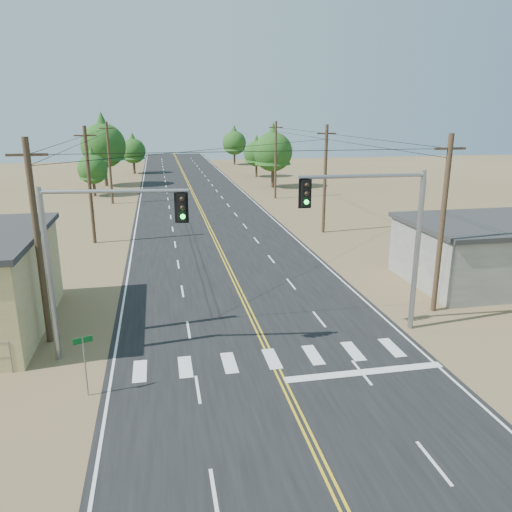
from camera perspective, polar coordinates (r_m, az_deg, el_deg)
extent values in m
plane|color=olive|center=(17.27, 8.30, -23.82)|extent=(220.00, 220.00, 0.00)
cube|color=black|center=(44.07, -4.55, 1.55)|extent=(15.00, 200.00, 0.02)
cylinder|color=gray|center=(24.69, -26.24, -10.32)|extent=(0.06, 0.06, 1.50)
cylinder|color=#4C3826|center=(25.79, -23.63, 1.18)|extent=(0.30, 0.30, 10.00)
cube|color=#4C3826|center=(25.14, -24.71, 10.46)|extent=(1.80, 0.12, 0.12)
cylinder|color=#4C3826|center=(45.18, -18.47, 7.59)|extent=(0.30, 0.30, 10.00)
cube|color=#4C3826|center=(44.81, -18.95, 12.90)|extent=(1.80, 0.12, 0.12)
cylinder|color=#4C3826|center=(64.94, -16.39, 10.11)|extent=(0.30, 0.30, 10.00)
cube|color=#4C3826|center=(64.69, -16.69, 13.81)|extent=(1.80, 0.12, 0.12)
cylinder|color=#4C3826|center=(29.41, 20.48, 3.22)|extent=(0.30, 0.30, 10.00)
cube|color=#4C3826|center=(28.84, 21.30, 11.37)|extent=(1.80, 0.12, 0.12)
cylinder|color=#4C3826|center=(47.34, 7.88, 8.61)|extent=(0.30, 0.30, 10.00)
cube|color=#4C3826|center=(46.99, 8.08, 13.69)|extent=(1.80, 0.12, 0.12)
cylinder|color=#4C3826|center=(66.46, 2.26, 10.86)|extent=(0.30, 0.30, 10.00)
cube|color=#4C3826|center=(66.21, 2.30, 14.48)|extent=(1.80, 0.12, 0.12)
cylinder|color=gray|center=(24.05, -22.51, -2.58)|extent=(0.26, 0.26, 7.69)
cylinder|color=gray|center=(23.19, -23.52, 6.46)|extent=(0.20, 0.20, 0.66)
cylinder|color=gray|center=(22.30, -15.87, 7.13)|extent=(6.27, 1.01, 0.18)
cube|color=black|center=(21.99, -8.50, 5.56)|extent=(0.42, 0.38, 1.21)
sphere|color=black|center=(21.73, -8.44, 6.46)|extent=(0.22, 0.22, 0.22)
sphere|color=black|center=(21.80, -8.40, 5.47)|extent=(0.22, 0.22, 0.22)
sphere|color=#0CE533|center=(21.87, -8.36, 4.48)|extent=(0.22, 0.22, 0.22)
cylinder|color=gray|center=(26.73, 17.88, 0.02)|extent=(0.27, 0.27, 8.00)
cylinder|color=gray|center=(25.96, 18.64, 8.53)|extent=(0.21, 0.21, 0.69)
cylinder|color=gray|center=(24.66, 12.09, 8.92)|extent=(6.28, 0.40, 0.18)
cube|color=black|center=(23.90, 5.66, 7.18)|extent=(0.41, 0.36, 1.26)
sphere|color=black|center=(23.65, 5.85, 8.06)|extent=(0.23, 0.23, 0.23)
sphere|color=black|center=(23.71, 5.82, 7.10)|extent=(0.23, 0.23, 0.23)
sphere|color=#0CE533|center=(23.78, 5.80, 6.15)|extent=(0.23, 0.23, 0.23)
cylinder|color=gray|center=(21.46, -18.92, -11.92)|extent=(0.06, 0.06, 2.54)
cube|color=#0C541E|center=(20.95, -19.21, -9.09)|extent=(0.73, 0.29, 0.25)
cylinder|color=#3F2D1E|center=(72.21, -18.00, 7.47)|extent=(0.39, 0.39, 2.39)
cone|color=#254F16|center=(71.83, -18.23, 10.09)|extent=(3.72, 3.72, 4.25)
sphere|color=#254F16|center=(71.91, -18.17, 9.41)|extent=(3.99, 3.99, 3.99)
cylinder|color=#3F2D1E|center=(81.67, -16.82, 9.07)|extent=(0.49, 0.49, 4.03)
cone|color=#254F16|center=(81.25, -17.14, 12.99)|extent=(6.27, 6.27, 7.17)
sphere|color=#254F16|center=(81.32, -17.06, 11.96)|extent=(6.72, 6.72, 6.72)
cylinder|color=#3F2D1E|center=(97.36, -13.76, 9.93)|extent=(0.45, 0.45, 2.74)
cone|color=#254F16|center=(97.06, -13.91, 12.16)|extent=(4.26, 4.26, 4.86)
sphere|color=#254F16|center=(97.13, -13.87, 11.58)|extent=(4.56, 4.56, 4.56)
cylinder|color=#3F2D1E|center=(76.74, 1.92, 9.13)|extent=(0.46, 0.46, 3.50)
cone|color=#254F16|center=(76.31, 1.95, 12.75)|extent=(5.44, 5.44, 6.22)
sphere|color=#254F16|center=(76.39, 1.95, 11.80)|extent=(5.83, 5.83, 5.83)
cylinder|color=#3F2D1E|center=(89.77, 0.05, 9.87)|extent=(0.39, 0.39, 2.64)
cone|color=#254F16|center=(89.45, 0.05, 12.21)|extent=(4.11, 4.11, 4.70)
sphere|color=#254F16|center=(89.52, 0.05, 11.60)|extent=(4.41, 4.41, 4.41)
cylinder|color=#3F2D1E|center=(111.20, -2.47, 11.17)|extent=(0.42, 0.42, 3.07)
cone|color=#254F16|center=(110.92, -2.50, 13.37)|extent=(4.78, 4.78, 5.46)
sphere|color=#254F16|center=(110.97, -2.49, 12.79)|extent=(5.12, 5.12, 5.12)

